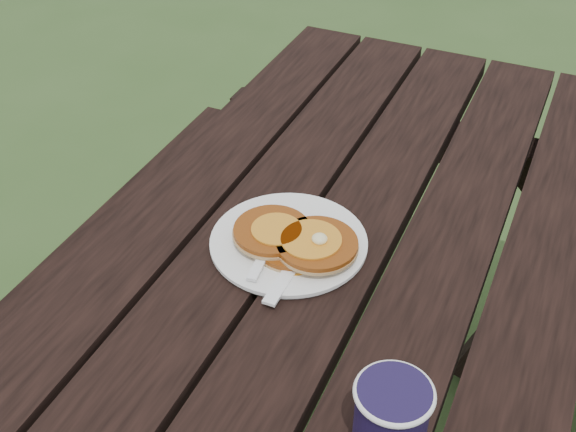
% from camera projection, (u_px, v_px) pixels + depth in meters
% --- Properties ---
extents(plate, '(0.31, 0.31, 0.01)m').
position_uv_depth(plate, '(289.00, 243.00, 1.13)').
color(plate, white).
rests_on(plate, picnic_table).
extents(pancake_stack, '(0.20, 0.13, 0.04)m').
position_uv_depth(pancake_stack, '(296.00, 240.00, 1.11)').
color(pancake_stack, '#873E0F').
rests_on(pancake_stack, plate).
extents(knife, '(0.02, 0.18, 0.00)m').
position_uv_depth(knife, '(294.00, 265.00, 1.08)').
color(knife, white).
rests_on(knife, plate).
extents(fork, '(0.05, 0.16, 0.01)m').
position_uv_depth(fork, '(263.00, 256.00, 1.09)').
color(fork, white).
rests_on(fork, plate).
extents(coffee_cup, '(0.09, 0.09, 0.10)m').
position_uv_depth(coffee_cup, '(391.00, 415.00, 0.82)').
color(coffee_cup, '#191135').
rests_on(coffee_cup, picnic_table).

